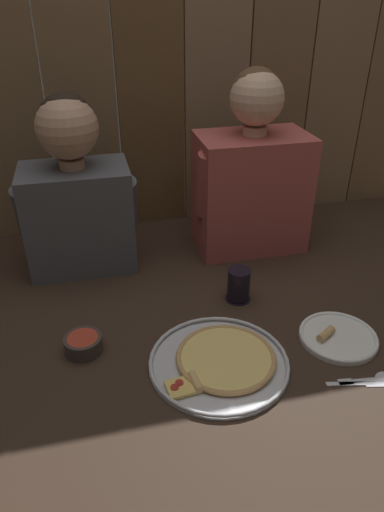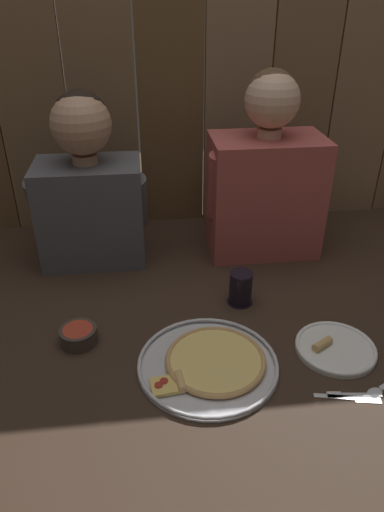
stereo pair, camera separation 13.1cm
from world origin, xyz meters
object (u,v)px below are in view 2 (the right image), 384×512
pizza_tray (210,362)px  drinking_glass (241,288)px  dipping_bowl (78,335)px  dinner_plate (335,348)px  diner_left (88,187)px  diner_right (266,177)px

pizza_tray → drinking_glass: bearing=63.5°
drinking_glass → dipping_bowl: (-0.47, -0.13, -0.03)m
dinner_plate → pizza_tray: bearing=-177.2°
drinking_glass → diner_left: diner_left is taller
dipping_bowl → diner_left: (0.02, 0.46, 0.24)m
pizza_tray → diner_right: size_ratio=0.58×
pizza_tray → dipping_bowl: 0.36m
dinner_plate → diner_left: (-0.66, 0.57, 0.25)m
dinner_plate → drinking_glass: bearing=130.0°
drinking_glass → diner_right: bearing=66.2°
dipping_bowl → diner_left: bearing=87.5°
pizza_tray → diner_left: bearing=118.5°
dinner_plate → diner_left: size_ratio=0.37×
dipping_bowl → diner_left: size_ratio=0.18×
diner_left → drinking_glass: bearing=-36.0°
dinner_plate → diner_left: diner_left is taller
dinner_plate → drinking_glass: drinking_glass is taller
dipping_bowl → diner_left: diner_left is taller
diner_left → dipping_bowl: bearing=-92.5°
dinner_plate → dipping_bowl: 0.69m
drinking_glass → dipping_bowl: 0.49m
dinner_plate → diner_right: bearing=96.2°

